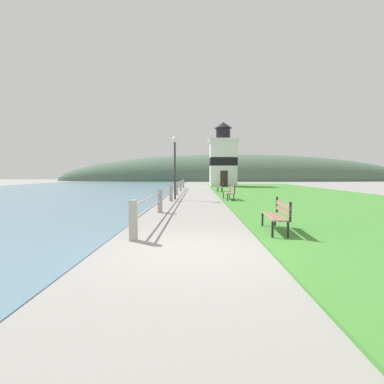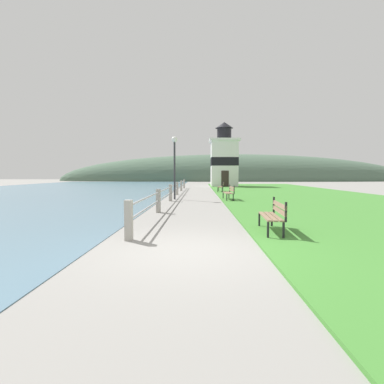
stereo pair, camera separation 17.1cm
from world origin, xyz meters
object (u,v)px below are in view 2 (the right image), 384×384
Objects in this scene: park_bench_midway at (229,192)px; lighthouse at (224,159)px; lamp_post at (175,156)px; park_bench_near at (274,214)px; park_bench_far at (221,186)px.

lighthouse reaches higher than park_bench_midway.
park_bench_midway is 0.45× the size of lamp_post.
park_bench_near is 0.97× the size of park_bench_midway.
park_bench_far is 0.42× the size of lamp_post.
lamp_post reaches higher than park_bench_near.
park_bench_far is (0.12, 8.26, -0.00)m from park_bench_midway.
park_bench_far is 12.03m from lighthouse.
lamp_post is at bearing -15.28° from park_bench_midway.
park_bench_far is at bearing -85.79° from park_bench_near.
park_bench_near is 0.21× the size of lighthouse.
lamp_post reaches higher than park_bench_far.
lighthouse reaches higher than park_bench_near.
lamp_post is (-4.67, -19.11, -0.69)m from lighthouse.
park_bench_near and park_bench_far have the same top height.
lamp_post is at bearing -67.63° from park_bench_near.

